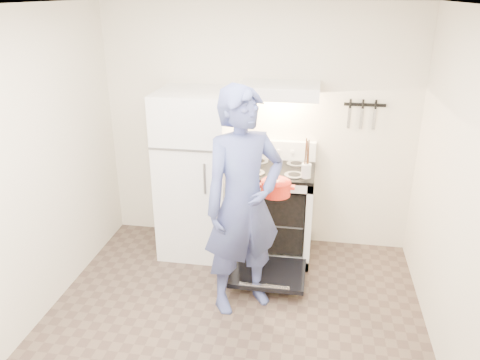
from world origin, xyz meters
name	(u,v)px	position (x,y,z in m)	size (l,w,h in m)	color
floor	(225,346)	(0.00, 0.00, 0.00)	(3.60, 3.60, 0.00)	brown
back_wall	(258,129)	(0.00, 1.80, 1.25)	(3.20, 0.02, 2.50)	beige
refrigerator	(196,174)	(-0.58, 1.45, 0.85)	(0.70, 0.70, 1.70)	white
stove_body	(275,213)	(0.23, 1.48, 0.46)	(0.76, 0.65, 0.92)	white
cooktop	(276,170)	(0.23, 1.48, 0.94)	(0.76, 0.65, 0.03)	black
backsplash	(279,150)	(0.23, 1.76, 1.05)	(0.76, 0.07, 0.20)	white
oven_door	(267,273)	(0.23, 0.88, 0.12)	(0.70, 0.54, 0.04)	black
oven_rack	(275,215)	(0.23, 1.48, 0.44)	(0.60, 0.52, 0.01)	slate
range_hood	(279,90)	(0.23, 1.55, 1.71)	(0.76, 0.50, 0.12)	white
knife_strip	(365,105)	(1.05, 1.79, 1.55)	(0.40, 0.02, 0.03)	black
pizza_stone	(265,217)	(0.14, 1.38, 0.45)	(0.32, 0.32, 0.02)	#8E7150
tea_kettle	(253,150)	(-0.02, 1.62, 1.08)	(0.22, 0.18, 0.26)	#B6B6BA
utensil_jar	(306,171)	(0.53, 1.22, 1.05)	(0.09, 0.09, 0.13)	silver
person	(244,204)	(0.05, 0.58, 0.97)	(0.71, 0.46, 1.94)	#3A3D7B
dutch_oven	(276,188)	(0.29, 0.87, 1.00)	(0.33, 0.26, 0.22)	red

